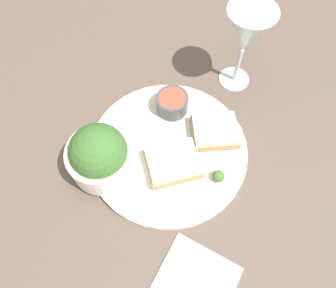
# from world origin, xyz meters

# --- Properties ---
(ground_plane) EXTENTS (4.00, 4.00, 0.00)m
(ground_plane) POSITION_xyz_m (0.00, 0.00, 0.00)
(ground_plane) COLOR brown
(dinner_plate) EXTENTS (0.29, 0.29, 0.01)m
(dinner_plate) POSITION_xyz_m (0.00, 0.00, 0.01)
(dinner_plate) COLOR silver
(dinner_plate) RESTS_ON ground_plane
(salad_bowl) EXTENTS (0.11, 0.11, 0.10)m
(salad_bowl) POSITION_xyz_m (-0.12, 0.03, 0.06)
(salad_bowl) COLOR white
(salad_bowl) RESTS_ON dinner_plate
(sauce_ramekin) EXTENTS (0.06, 0.06, 0.04)m
(sauce_ramekin) POSITION_xyz_m (0.05, 0.07, 0.03)
(sauce_ramekin) COLOR #4C4C4C
(sauce_ramekin) RESTS_ON dinner_plate
(cheese_toast_near) EXTENTS (0.11, 0.09, 0.03)m
(cheese_toast_near) POSITION_xyz_m (-0.01, -0.03, 0.03)
(cheese_toast_near) COLOR tan
(cheese_toast_near) RESTS_ON dinner_plate
(cheese_toast_far) EXTENTS (0.10, 0.10, 0.03)m
(cheese_toast_far) POSITION_xyz_m (0.09, -0.01, 0.03)
(cheese_toast_far) COLOR tan
(cheese_toast_far) RESTS_ON dinner_plate
(wine_glass) EXTENTS (0.09, 0.09, 0.18)m
(wine_glass) POSITION_xyz_m (0.20, 0.08, 0.13)
(wine_glass) COLOR silver
(wine_glass) RESTS_ON ground_plane
(garnish) EXTENTS (0.02, 0.02, 0.02)m
(garnish) POSITION_xyz_m (0.05, -0.09, 0.02)
(garnish) COLOR #477533
(garnish) RESTS_ON dinner_plate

